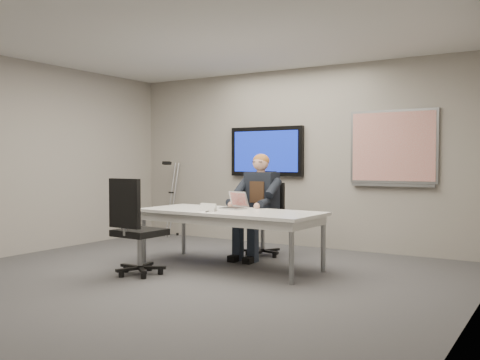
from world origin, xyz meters
The scene contains 15 objects.
floor centered at (0.00, 0.00, 0.00)m, with size 6.00×6.00×0.02m, color #3D3C3F.
ceiling centered at (0.00, 0.00, 2.80)m, with size 6.00×6.00×0.02m, color silver.
wall_back centered at (0.00, 3.00, 1.40)m, with size 6.00×0.02×2.80m, color gray.
wall_left centered at (-3.00, 0.00, 1.40)m, with size 0.02×6.00×2.80m, color gray.
wall_right centered at (3.00, 0.00, 1.40)m, with size 0.02×6.00×2.80m, color gray.
conference_table centered at (0.06, 0.97, 0.64)m, with size 2.37×1.05×0.72m.
tv_display centered at (-0.50, 2.95, 1.50)m, with size 1.30×0.09×0.80m.
whiteboard centered at (1.55, 2.97, 1.53)m, with size 1.25×0.08×1.10m.
office_chair_far centered at (0.03, 1.94, 0.32)m, with size 0.58×0.58×1.04m.
office_chair_near centered at (-0.60, -0.01, 0.36)m, with size 0.57×0.57×1.14m.
seated_person centered at (0.02, 1.68, 0.58)m, with size 0.46×0.79×1.44m.
crutch centered at (-2.32, 2.77, 0.68)m, with size 0.19×0.37×1.37m, color #9FA1A7, non-canonical shape.
laptop centered at (-0.01, 1.22, 0.78)m, with size 0.35×0.36×0.22m.
name_tent centered at (-0.10, 0.74, 0.77)m, with size 0.25×0.07×0.10m, color white, non-canonical shape.
pen centered at (-0.06, 0.65, 0.73)m, with size 0.01×0.01×0.15m, color black.
Camera 1 is at (3.69, -4.67, 1.34)m, focal length 40.00 mm.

